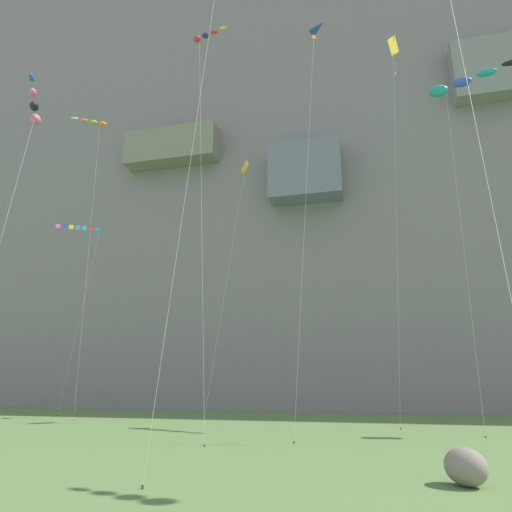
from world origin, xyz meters
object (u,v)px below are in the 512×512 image
(kite_windsock_mid_left, at_px, (460,83))
(kite_delta_far_left, at_px, (309,50))
(kite_windsock_low_center, at_px, (34,108))
(kite_diamond_high_right, at_px, (244,176))
(kite_banner_low_right, at_px, (78,233))
(kite_windsock_upper_left, at_px, (94,124))
(kite_diamond_far_right, at_px, (393,52))
(kite_windsock_mid_right, at_px, (205,38))
(boulder_foreground_left, at_px, (466,467))

(kite_windsock_mid_left, height_order, kite_delta_far_left, kite_delta_far_left)
(kite_windsock_mid_left, bearing_deg, kite_windsock_low_center, -147.64)
(kite_diamond_high_right, bearing_deg, kite_delta_far_left, -54.88)
(kite_banner_low_right, bearing_deg, kite_diamond_high_right, -3.14)
(kite_delta_far_left, xyz_separation_m, kite_banner_low_right, (-27.87, 12.99, -8.18))
(kite_windsock_upper_left, height_order, kite_diamond_high_right, kite_windsock_upper_left)
(kite_windsock_mid_left, relative_size, kite_windsock_low_center, 1.48)
(kite_diamond_far_right, height_order, kite_delta_far_left, kite_diamond_far_right)
(kite_windsock_mid_right, height_order, kite_banner_low_right, kite_windsock_mid_right)
(kite_delta_far_left, bearing_deg, kite_windsock_upper_left, 158.69)
(boulder_foreground_left, xyz_separation_m, kite_delta_far_left, (-5.76, 11.97, 26.82))
(kite_windsock_mid_right, distance_m, kite_diamond_high_right, 14.42)
(kite_diamond_high_right, bearing_deg, kite_banner_low_right, 176.86)
(kite_windsock_mid_right, bearing_deg, kite_diamond_far_right, 37.83)
(kite_diamond_far_right, relative_size, kite_windsock_upper_left, 1.16)
(kite_windsock_upper_left, relative_size, kite_banner_low_right, 1.54)
(kite_diamond_high_right, bearing_deg, kite_windsock_mid_right, -87.83)
(kite_delta_far_left, bearing_deg, kite_banner_low_right, 155.02)
(kite_windsock_low_center, height_order, kite_delta_far_left, kite_delta_far_left)
(kite_windsock_mid_left, distance_m, kite_delta_far_left, 13.25)
(kite_windsock_mid_left, distance_m, kite_windsock_upper_left, 36.91)
(kite_windsock_mid_right, distance_m, kite_banner_low_right, 26.50)
(boulder_foreground_left, relative_size, kite_delta_far_left, 0.06)
(kite_delta_far_left, bearing_deg, kite_diamond_high_right, 125.12)
(kite_banner_low_right, relative_size, kite_diamond_high_right, 0.80)
(kite_delta_far_left, height_order, kite_diamond_high_right, kite_delta_far_left)
(kite_windsock_low_center, relative_size, kite_windsock_upper_left, 0.60)
(kite_banner_low_right, bearing_deg, kite_windsock_low_center, -60.04)
(kite_banner_low_right, bearing_deg, kite_windsock_mid_right, -35.79)
(kite_banner_low_right, xyz_separation_m, kite_diamond_high_right, (19.49, -1.07, 4.30))
(kite_banner_low_right, bearing_deg, boulder_foreground_left, -36.57)
(kite_windsock_low_center, relative_size, kite_diamond_high_right, 0.74)
(kite_diamond_high_right, bearing_deg, boulder_foreground_left, -59.37)
(kite_banner_low_right, distance_m, kite_diamond_high_right, 19.99)
(boulder_foreground_left, height_order, kite_diamond_far_right, kite_diamond_far_right)
(kite_diamond_far_right, xyz_separation_m, kite_windsock_mid_right, (-14.97, -11.62, -5.14))
(kite_windsock_upper_left, xyz_separation_m, kite_delta_far_left, (24.92, -9.72, -3.29))
(kite_windsock_mid_right, distance_m, kite_delta_far_left, 8.15)
(kite_diamond_far_right, relative_size, kite_windsock_mid_right, 1.22)
(kite_banner_low_right, bearing_deg, kite_windsock_upper_left, -47.88)
(kite_diamond_far_right, bearing_deg, kite_windsock_low_center, -136.55)
(kite_banner_low_right, bearing_deg, kite_delta_far_left, -24.98)
(kite_windsock_mid_right, bearing_deg, kite_delta_far_left, 10.28)
(boulder_foreground_left, relative_size, kite_diamond_far_right, 0.05)
(boulder_foreground_left, bearing_deg, kite_windsock_upper_left, 144.74)
(kite_windsock_mid_left, bearing_deg, boulder_foreground_left, -107.84)
(kite_windsock_low_center, xyz_separation_m, kite_delta_far_left, (14.48, 10.24, 9.35))
(kite_windsock_upper_left, bearing_deg, kite_windsock_mid_left, -5.33)
(kite_delta_far_left, height_order, kite_banner_low_right, kite_delta_far_left)
(kite_windsock_upper_left, distance_m, kite_banner_low_right, 12.28)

